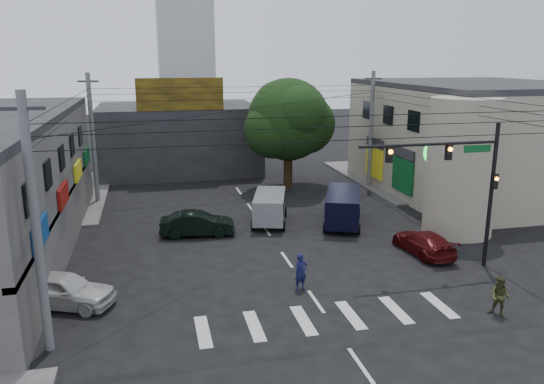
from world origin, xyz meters
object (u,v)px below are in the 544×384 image
object	(u,v)px
white_compact	(62,290)
traffic_officer	(301,272)
traffic_gantry	(462,174)
utility_pole_far_right	(371,130)
pedestrian_olive	(500,297)
dark_sedan	(197,224)
utility_pole_near_left	(36,228)
navy_van	(343,208)
maroon_sedan	(423,242)
street_tree	(288,120)
utility_pole_far_left	(93,139)
silver_minivan	(270,209)

from	to	relation	value
white_compact	traffic_officer	size ratio (longest dim) A/B	2.76
traffic_gantry	utility_pole_far_right	xyz separation A→B (m)	(2.68, 17.00, -0.23)
traffic_officer	pedestrian_olive	distance (m)	8.28
pedestrian_olive	dark_sedan	bearing A→B (deg)	-175.14
traffic_gantry	utility_pole_near_left	xyz separation A→B (m)	(-18.32, -3.50, -0.23)
dark_sedan	white_compact	world-z (taller)	white_compact
white_compact	navy_van	xyz separation A→B (m)	(15.42, 8.03, 0.30)
utility_pole_near_left	navy_van	world-z (taller)	utility_pole_near_left
navy_van	traffic_gantry	bearing A→B (deg)	-138.29
maroon_sedan	traffic_gantry	bearing A→B (deg)	97.52
traffic_officer	pedestrian_olive	size ratio (longest dim) A/B	1.02
traffic_gantry	navy_van	distance (m)	9.34
white_compact	navy_van	distance (m)	17.39
street_tree	navy_van	xyz separation A→B (m)	(0.92, -9.97, -4.43)
utility_pole_far_right	navy_van	bearing A→B (deg)	-121.89
utility_pole_far_right	maroon_sedan	distance (m)	15.62
street_tree	dark_sedan	world-z (taller)	street_tree
navy_van	white_compact	bearing A→B (deg)	139.32
street_tree	utility_pole_far_left	bearing A→B (deg)	-176.05
utility_pole_far_left	silver_minivan	size ratio (longest dim) A/B	1.95
dark_sedan	traffic_officer	distance (m)	9.44
utility_pole_near_left	maroon_sedan	world-z (taller)	utility_pole_near_left
traffic_gantry	utility_pole_near_left	size ratio (longest dim) A/B	0.78
utility_pole_near_left	dark_sedan	world-z (taller)	utility_pole_near_left
utility_pole_far_right	dark_sedan	bearing A→B (deg)	-148.26
utility_pole_far_right	navy_van	size ratio (longest dim) A/B	1.65
traffic_officer	street_tree	bearing A→B (deg)	59.92
traffic_officer	white_compact	bearing A→B (deg)	159.11
utility_pole_far_right	traffic_officer	world-z (taller)	utility_pole_far_right
traffic_gantry	utility_pole_near_left	bearing A→B (deg)	-169.20
navy_van	street_tree	bearing A→B (deg)	27.07
maroon_sedan	silver_minivan	xyz separation A→B (m)	(-6.80, 7.12, 0.32)
utility_pole_near_left	dark_sedan	distance (m)	13.66
silver_minivan	navy_van	size ratio (longest dim) A/B	0.85
dark_sedan	traffic_officer	bearing A→B (deg)	-149.85
dark_sedan	silver_minivan	world-z (taller)	silver_minivan
utility_pole_far_left	white_compact	world-z (taller)	utility_pole_far_left
traffic_gantry	navy_van	world-z (taller)	traffic_gantry
silver_minivan	navy_van	xyz separation A→B (m)	(4.38, -1.33, 0.10)
maroon_sedan	white_compact	bearing A→B (deg)	2.33
utility_pole_far_left	white_compact	bearing A→B (deg)	-90.00
pedestrian_olive	utility_pole_far_right	bearing A→B (deg)	134.84
utility_pole_near_left	maroon_sedan	distance (m)	19.15
utility_pole_near_left	maroon_sedan	xyz separation A→B (m)	(17.84, 5.73, -3.98)
utility_pole_far_left	traffic_gantry	bearing A→B (deg)	-42.86
traffic_officer	utility_pole_far_left	bearing A→B (deg)	102.88
dark_sedan	pedestrian_olive	size ratio (longest dim) A/B	2.67
traffic_gantry	dark_sedan	world-z (taller)	traffic_gantry
traffic_gantry	silver_minivan	distance (m)	12.48
dark_sedan	silver_minivan	xyz separation A→B (m)	(4.67, 1.41, 0.23)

